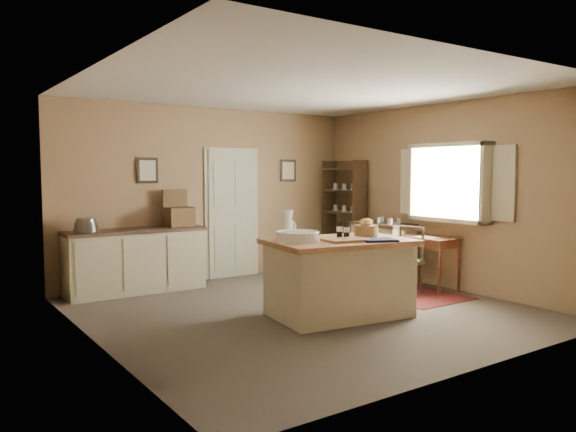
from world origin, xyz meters
The scene contains 16 objects.
ground centered at (0.00, 0.00, 0.00)m, with size 5.00×5.00×0.00m, color brown.
wall_back centered at (0.00, 2.50, 1.35)m, with size 5.00×0.10×2.70m, color #806345.
wall_front centered at (0.00, -2.50, 1.35)m, with size 5.00×0.10×2.70m, color #806345.
wall_left centered at (-2.50, 0.00, 1.35)m, with size 0.10×5.00×2.70m, color #806345.
wall_right centered at (2.50, 0.00, 1.35)m, with size 0.10×5.00×2.70m, color #806345.
ceiling centered at (0.00, 0.00, 2.70)m, with size 5.00×5.00×0.00m, color silver.
door centered at (0.35, 2.47, 1.05)m, with size 0.97×0.06×2.11m, color #ADAE93.
framed_prints centered at (0.20, 2.48, 1.72)m, with size 2.82×0.02×0.38m.
window centered at (2.42, -0.20, 1.55)m, with size 0.25×1.99×1.12m.
work_island centered at (0.17, -0.42, 0.48)m, with size 1.78×1.29×1.20m.
sideboard centered at (-1.34, 2.20, 0.48)m, with size 1.95×0.56×1.18m.
rug centered at (1.75, -0.03, 0.00)m, with size 1.10×1.60×0.01m, color #4D1412.
writing_desk centered at (2.20, -0.03, 0.66)m, with size 0.49×0.79×0.82m.
desk_chair centered at (1.65, -0.06, 0.46)m, with size 0.43×0.43×0.92m, color #312215, non-canonical shape.
right_cabinet centered at (2.20, 0.93, 0.46)m, with size 0.55×0.98×0.99m.
shelving_unit centered at (2.35, 2.00, 0.94)m, with size 0.32×0.85×1.89m.
Camera 1 is at (-4.03, -5.46, 1.71)m, focal length 35.00 mm.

